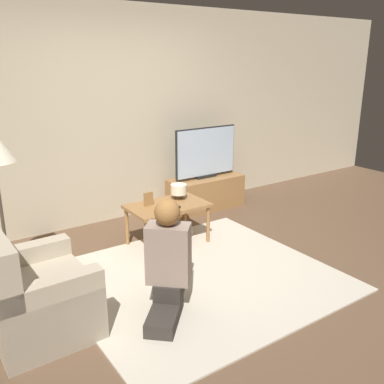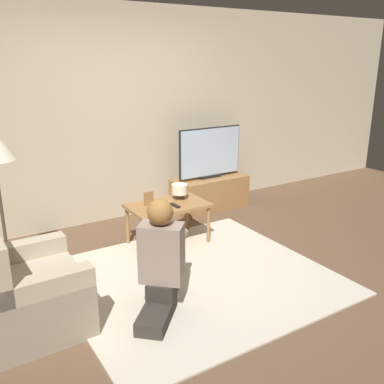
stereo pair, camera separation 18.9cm
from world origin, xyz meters
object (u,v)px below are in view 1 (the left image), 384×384
armchair (35,297)px  person_kneeling (168,258)px  table_lamp (179,190)px  coffee_table (167,209)px  tv (206,152)px

armchair → person_kneeling: (0.95, -0.33, 0.19)m
table_lamp → coffee_table: bearing=-156.7°
table_lamp → armchair: bearing=-154.2°
tv → coffee_table: 1.33m
tv → armchair: bearing=-150.2°
armchair → person_kneeling: bearing=-110.5°
armchair → table_lamp: (1.83, 0.88, 0.28)m
coffee_table → armchair: armchair is taller
tv → armchair: tv is taller
table_lamp → tv: bearing=37.4°
tv → person_kneeling: bearing=-132.9°
person_kneeling → table_lamp: 1.51m
tv → table_lamp: 1.08m
tv → armchair: 3.12m
person_kneeling → armchair: bearing=23.4°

